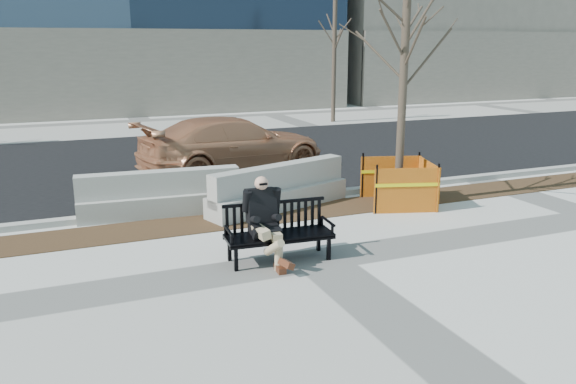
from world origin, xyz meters
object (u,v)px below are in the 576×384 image
sedan (234,172)px  jersey_barrier_left (161,215)px  bench (279,260)px  jersey_barrier_right (279,208)px  seated_man (264,261)px  tree_fence (397,205)px

sedan → jersey_barrier_left: sedan is taller
bench → sedan: size_ratio=0.34×
sedan → jersey_barrier_left: bearing=132.3°
jersey_barrier_right → bench: bearing=-129.4°
seated_man → jersey_barrier_left: 3.40m
seated_man → jersey_barrier_left: seated_man is taller
jersey_barrier_left → jersey_barrier_right: jersey_barrier_right is taller
seated_man → jersey_barrier_right: 3.07m
tree_fence → sedan: 5.08m
bench → seated_man: seated_man is taller
jersey_barrier_right → jersey_barrier_left: bearing=151.0°
tree_fence → jersey_barrier_left: size_ratio=1.59×
sedan → seated_man: bearing=156.9°
seated_man → bench: bearing=-11.1°
seated_man → sedan: (1.53, 6.59, 0.00)m
jersey_barrier_left → tree_fence: bearing=-9.3°
bench → tree_fence: bearing=34.8°
bench → tree_fence: 4.17m
jersey_barrier_left → seated_man: bearing=-67.6°
sedan → tree_fence: bearing=-163.1°
sedan → jersey_barrier_left: (-2.59, -3.36, 0.00)m
seated_man → tree_fence: 4.35m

